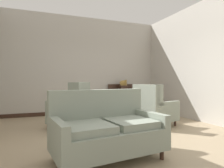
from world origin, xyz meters
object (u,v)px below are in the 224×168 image
coffee_table (120,113)px  sideboard (122,99)px  armchair_near_sideboard (72,109)px  settee (107,130)px  side_table (146,105)px  armchair_foreground_right (153,108)px  gramophone (124,83)px  porcelain_vase (121,101)px

coffee_table → sideboard: size_ratio=0.80×
armchair_near_sideboard → settee: bearing=37.6°
settee → side_table: size_ratio=2.39×
sideboard → side_table: bearing=-82.6°
armchair_foreground_right → sideboard: (0.16, 2.23, 0.03)m
armchair_foreground_right → sideboard: 2.23m
settee → gramophone: size_ratio=3.52×
armchair_foreground_right → coffee_table: bearing=89.2°
sideboard → gramophone: size_ratio=2.16×
side_table → sideboard: sideboard is taller
porcelain_vase → sideboard: (1.12, 2.39, -0.21)m
coffee_table → gramophone: bearing=62.9°
armchair_foreground_right → armchair_near_sideboard: (-1.92, 0.57, 0.02)m
coffee_table → armchair_foreground_right: bearing=12.2°
settee → armchair_near_sideboard: armchair_near_sideboard is taller
coffee_table → settee: bearing=-120.8°
armchair_near_sideboard → sideboard: bearing=162.6°
coffee_table → settee: settee is taller
coffee_table → porcelain_vase: size_ratio=2.40×
coffee_table → armchair_foreground_right: 1.03m
armchair_near_sideboard → side_table: size_ratio=1.61×
side_table → settee: bearing=-131.4°
coffee_table → armchair_near_sideboard: bearing=139.1°
sideboard → gramophone: bearing=-62.1°
armchair_near_sideboard → gramophone: size_ratio=2.38×
coffee_table → sideboard: 2.71m
armchair_foreground_right → side_table: bearing=-33.6°
porcelain_vase → gramophone: gramophone is taller
settee → sideboard: size_ratio=1.63×
armchair_near_sideboard → sideboard: 2.65m
sideboard → porcelain_vase: bearing=-115.2°
porcelain_vase → sideboard: bearing=64.8°
settee → gramophone: gramophone is taller
porcelain_vase → armchair_foreground_right: armchair_foreground_right is taller
side_table → sideboard: bearing=97.4°
porcelain_vase → settee: size_ratio=0.20×
coffee_table → gramophone: gramophone is taller
armchair_near_sideboard → coffee_table: bearing=83.0°
armchair_near_sideboard → sideboard: armchair_near_sideboard is taller
side_table → coffee_table: bearing=-140.6°
coffee_table → gramophone: (1.21, 2.36, 0.62)m
coffee_table → gramophone: 2.72m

